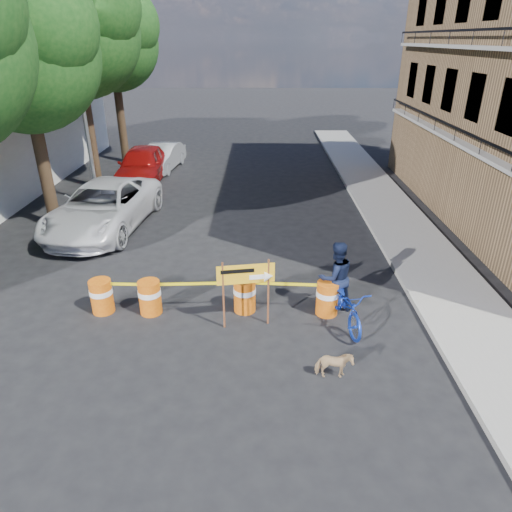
{
  "coord_description": "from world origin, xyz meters",
  "views": [
    {
      "loc": [
        0.94,
        -8.97,
        6.42
      ],
      "look_at": [
        0.83,
        1.71,
        1.3
      ],
      "focal_mm": 32.0,
      "sensor_mm": 36.0,
      "label": 1
    }
  ],
  "objects_px": {
    "detour_sign": "(253,279)",
    "dog": "(334,365)",
    "sedan_red": "(142,165)",
    "barrel_mid_right": "(245,294)",
    "suv_white": "(103,207)",
    "bicycle": "(347,286)",
    "barrel_far_left": "(102,296)",
    "barrel_mid_left": "(150,297)",
    "barrel_far_right": "(327,297)",
    "pedestrian": "(336,277)",
    "sedan_silver": "(162,157)"
  },
  "relations": [
    {
      "from": "barrel_far_left",
      "to": "bicycle",
      "type": "bearing_deg",
      "value": -4.64
    },
    {
      "from": "barrel_mid_right",
      "to": "barrel_far_right",
      "type": "bearing_deg",
      "value": -3.45
    },
    {
      "from": "sedan_red",
      "to": "pedestrian",
      "type": "bearing_deg",
      "value": -57.71
    },
    {
      "from": "barrel_mid_right",
      "to": "dog",
      "type": "relative_size",
      "value": 1.19
    },
    {
      "from": "barrel_far_right",
      "to": "detour_sign",
      "type": "xyz_separation_m",
      "value": [
        -1.88,
        -0.54,
        0.82
      ]
    },
    {
      "from": "detour_sign",
      "to": "pedestrian",
      "type": "height_order",
      "value": "pedestrian"
    },
    {
      "from": "detour_sign",
      "to": "dog",
      "type": "height_order",
      "value": "detour_sign"
    },
    {
      "from": "barrel_far_right",
      "to": "dog",
      "type": "bearing_deg",
      "value": -94.13
    },
    {
      "from": "sedan_red",
      "to": "detour_sign",
      "type": "bearing_deg",
      "value": -66.75
    },
    {
      "from": "bicycle",
      "to": "dog",
      "type": "distance_m",
      "value": 2.21
    },
    {
      "from": "barrel_far_right",
      "to": "sedan_silver",
      "type": "xyz_separation_m",
      "value": [
        -6.95,
        14.19,
        0.2
      ]
    },
    {
      "from": "bicycle",
      "to": "suv_white",
      "type": "height_order",
      "value": "bicycle"
    },
    {
      "from": "sedan_red",
      "to": "sedan_silver",
      "type": "distance_m",
      "value": 2.42
    },
    {
      "from": "barrel_far_left",
      "to": "suv_white",
      "type": "bearing_deg",
      "value": 106.46
    },
    {
      "from": "barrel_mid_right",
      "to": "suv_white",
      "type": "relative_size",
      "value": 0.15
    },
    {
      "from": "barrel_far_left",
      "to": "barrel_far_right",
      "type": "relative_size",
      "value": 1.0
    },
    {
      "from": "pedestrian",
      "to": "sedan_silver",
      "type": "bearing_deg",
      "value": -82.28
    },
    {
      "from": "barrel_far_right",
      "to": "dog",
      "type": "relative_size",
      "value": 1.19
    },
    {
      "from": "sedan_red",
      "to": "sedan_silver",
      "type": "xyz_separation_m",
      "value": [
        0.5,
        2.36,
        -0.19
      ]
    },
    {
      "from": "barrel_far_right",
      "to": "pedestrian",
      "type": "distance_m",
      "value": 0.56
    },
    {
      "from": "barrel_far_left",
      "to": "barrel_mid_left",
      "type": "relative_size",
      "value": 1.0
    },
    {
      "from": "barrel_mid_left",
      "to": "barrel_mid_right",
      "type": "relative_size",
      "value": 1.0
    },
    {
      "from": "dog",
      "to": "sedan_silver",
      "type": "height_order",
      "value": "sedan_silver"
    },
    {
      "from": "barrel_mid_left",
      "to": "dog",
      "type": "xyz_separation_m",
      "value": [
        4.34,
        -2.47,
        -0.15
      ]
    },
    {
      "from": "barrel_mid_right",
      "to": "pedestrian",
      "type": "bearing_deg",
      "value": 1.3
    },
    {
      "from": "barrel_mid_left",
      "to": "sedan_red",
      "type": "height_order",
      "value": "sedan_red"
    },
    {
      "from": "barrel_far_left",
      "to": "barrel_mid_right",
      "type": "height_order",
      "value": "same"
    },
    {
      "from": "bicycle",
      "to": "sedan_red",
      "type": "distance_m",
      "value": 14.57
    },
    {
      "from": "dog",
      "to": "sedan_red",
      "type": "distance_m",
      "value": 16.06
    },
    {
      "from": "detour_sign",
      "to": "barrel_mid_left",
      "type": "bearing_deg",
      "value": 159.22
    },
    {
      "from": "detour_sign",
      "to": "sedan_red",
      "type": "bearing_deg",
      "value": 104.97
    },
    {
      "from": "bicycle",
      "to": "barrel_far_right",
      "type": "bearing_deg",
      "value": 117.83
    },
    {
      "from": "barrel_mid_right",
      "to": "sedan_silver",
      "type": "height_order",
      "value": "sedan_silver"
    },
    {
      "from": "detour_sign",
      "to": "sedan_silver",
      "type": "distance_m",
      "value": 15.6
    },
    {
      "from": "sedan_red",
      "to": "sedan_silver",
      "type": "bearing_deg",
      "value": 77.13
    },
    {
      "from": "detour_sign",
      "to": "sedan_silver",
      "type": "height_order",
      "value": "detour_sign"
    },
    {
      "from": "detour_sign",
      "to": "pedestrian",
      "type": "xyz_separation_m",
      "value": [
        2.08,
        0.72,
        -0.33
      ]
    },
    {
      "from": "sedan_silver",
      "to": "detour_sign",
      "type": "bearing_deg",
      "value": -63.41
    },
    {
      "from": "detour_sign",
      "to": "bicycle",
      "type": "distance_m",
      "value": 2.26
    },
    {
      "from": "detour_sign",
      "to": "sedan_red",
      "type": "distance_m",
      "value": 13.58
    },
    {
      "from": "barrel_far_left",
      "to": "detour_sign",
      "type": "bearing_deg",
      "value": -8.45
    },
    {
      "from": "detour_sign",
      "to": "sedan_red",
      "type": "relative_size",
      "value": 0.35
    },
    {
      "from": "bicycle",
      "to": "sedan_silver",
      "type": "xyz_separation_m",
      "value": [
        -7.33,
        14.66,
        -0.38
      ]
    },
    {
      "from": "barrel_far_left",
      "to": "sedan_silver",
      "type": "height_order",
      "value": "sedan_silver"
    },
    {
      "from": "pedestrian",
      "to": "dog",
      "type": "distance_m",
      "value": 2.76
    },
    {
      "from": "barrel_far_right",
      "to": "suv_white",
      "type": "xyz_separation_m",
      "value": [
        -7.45,
        5.74,
        0.37
      ]
    },
    {
      "from": "barrel_mid_left",
      "to": "dog",
      "type": "bearing_deg",
      "value": -29.65
    },
    {
      "from": "pedestrian",
      "to": "barrel_far_right",
      "type": "bearing_deg",
      "value": 22.4
    },
    {
      "from": "suv_white",
      "to": "sedan_red",
      "type": "relative_size",
      "value": 1.2
    },
    {
      "from": "bicycle",
      "to": "dog",
      "type": "height_order",
      "value": "bicycle"
    }
  ]
}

